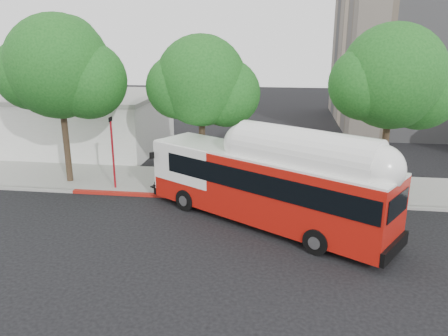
% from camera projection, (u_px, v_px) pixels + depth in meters
% --- Properties ---
extents(ground, '(120.00, 120.00, 0.00)m').
position_uv_depth(ground, '(200.00, 230.00, 19.86)').
color(ground, black).
rests_on(ground, ground).
extents(sidewalk, '(60.00, 5.00, 0.15)m').
position_uv_depth(sidewalk, '(221.00, 183.00, 26.00)').
color(sidewalk, gray).
rests_on(sidewalk, ground).
extents(curb_strip, '(60.00, 0.30, 0.15)m').
position_uv_depth(curb_strip, '(214.00, 198.00, 23.54)').
color(curb_strip, gray).
rests_on(curb_strip, ground).
extents(red_curb_segment, '(10.00, 0.32, 0.16)m').
position_uv_depth(red_curb_segment, '(160.00, 195.00, 23.92)').
color(red_curb_segment, '#A01A11').
rests_on(red_curb_segment, ground).
extents(street_tree_left, '(6.67, 5.80, 9.74)m').
position_uv_depth(street_tree_left, '(67.00, 71.00, 24.34)').
color(street_tree_left, '#2D2116').
rests_on(street_tree_left, ground).
extents(street_tree_mid, '(5.75, 5.00, 8.62)m').
position_uv_depth(street_tree_mid, '(209.00, 85.00, 23.98)').
color(street_tree_mid, '#2D2116').
rests_on(street_tree_mid, ground).
extents(street_tree_right, '(6.21, 5.40, 9.18)m').
position_uv_depth(street_tree_right, '(401.00, 81.00, 22.39)').
color(street_tree_right, '#2D2116').
rests_on(street_tree_right, ground).
extents(low_commercial_bldg, '(16.20, 10.20, 4.25)m').
position_uv_depth(low_commercial_bldg, '(59.00, 120.00, 34.35)').
color(low_commercial_bldg, silver).
rests_on(low_commercial_bldg, ground).
extents(transit_bus, '(12.18, 8.70, 3.83)m').
position_uv_depth(transit_bus, '(266.00, 187.00, 20.02)').
color(transit_bus, '#AC130B').
rests_on(transit_bus, ground).
extents(signal_pole, '(0.12, 0.40, 4.22)m').
position_uv_depth(signal_pole, '(113.00, 153.00, 24.41)').
color(signal_pole, '#A5111B').
rests_on(signal_pole, ground).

